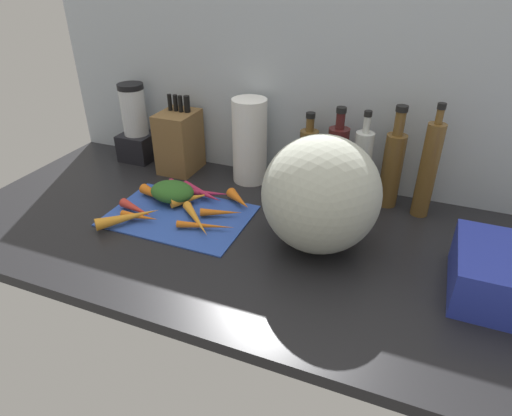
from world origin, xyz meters
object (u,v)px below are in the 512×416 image
at_px(carrot_3, 196,219).
at_px(carrot_8, 160,197).
at_px(blender_appliance, 136,128).
at_px(bottle_1, 336,161).
at_px(carrot_4, 221,212).
at_px(knife_block, 179,141).
at_px(carrot_7, 205,226).
at_px(bottle_2, 361,168).
at_px(bottle_4, 428,170).
at_px(carrot_5, 180,191).
at_px(carrot_9, 137,209).
at_px(bottle_0, 308,158).
at_px(bottle_3, 392,167).
at_px(winter_squash, 321,194).
at_px(carrot_10, 183,191).
at_px(carrot_11, 140,217).
at_px(carrot_6, 190,198).
at_px(cutting_board, 179,215).
at_px(dish_rack, 509,277).
at_px(carrot_1, 202,193).
at_px(carrot_2, 239,200).
at_px(carrot_12, 128,217).
at_px(paper_towel_roll, 250,141).
at_px(carrot_0, 202,193).

bearing_deg(carrot_3, carrot_8, 156.79).
bearing_deg(blender_appliance, bottle_1, -1.19).
relative_size(carrot_4, knife_block, 0.45).
relative_size(carrot_7, bottle_2, 0.55).
relative_size(knife_block, bottle_4, 0.79).
bearing_deg(bottle_4, knife_block, 179.55).
bearing_deg(bottle_4, carrot_5, -166.22).
height_order(carrot_4, carrot_9, carrot_9).
distance_m(carrot_8, bottle_0, 0.48).
height_order(carrot_3, bottle_3, bottle_3).
distance_m(carrot_9, winter_squash, 0.55).
relative_size(carrot_10, carrot_11, 1.10).
bearing_deg(carrot_6, blender_appliance, 145.47).
bearing_deg(carrot_4, carrot_5, 158.62).
xyz_separation_m(cutting_board, dish_rack, (0.86, -0.03, 0.05)).
bearing_deg(winter_squash, carrot_1, 165.89).
xyz_separation_m(carrot_2, carrot_12, (-0.25, -0.21, 0.00)).
distance_m(carrot_7, knife_block, 0.43).
xyz_separation_m(carrot_3, knife_block, (-0.23, 0.31, 0.09)).
distance_m(carrot_9, carrot_12, 0.05).
bearing_deg(carrot_8, dish_rack, -4.53).
relative_size(cutting_board, carrot_3, 2.31).
distance_m(carrot_11, knife_block, 0.37).
bearing_deg(carrot_12, carrot_2, 40.17).
height_order(blender_appliance, paper_towel_roll, blender_appliance).
bearing_deg(carrot_7, paper_towel_roll, 91.51).
distance_m(carrot_1, carrot_11, 0.21).
distance_m(carrot_3, carrot_8, 0.18).
xyz_separation_m(bottle_0, bottle_2, (0.17, -0.04, 0.02)).
bearing_deg(knife_block, carrot_1, -44.60).
relative_size(carrot_10, bottle_2, 0.43).
xyz_separation_m(carrot_12, bottle_2, (0.58, 0.37, 0.10)).
bearing_deg(carrot_0, carrot_8, -146.42).
xyz_separation_m(blender_appliance, bottle_1, (0.74, -0.02, -0.00)).
bearing_deg(carrot_2, winter_squash, -20.93).
distance_m(bottle_0, bottle_2, 0.18).
xyz_separation_m(carrot_0, blender_appliance, (-0.37, 0.19, 0.10)).
bearing_deg(carrot_11, winter_squash, 9.60).
bearing_deg(carrot_3, winter_squash, 6.64).
relative_size(carrot_5, knife_block, 0.60).
bearing_deg(winter_squash, carrot_6, 172.43).
distance_m(bottle_0, bottle_4, 0.36).
distance_m(cutting_board, carrot_12, 0.14).
height_order(carrot_4, carrot_6, carrot_6).
bearing_deg(paper_towel_roll, carrot_5, -128.70).
bearing_deg(carrot_2, carrot_8, -162.62).
bearing_deg(carrot_0, bottle_4, 14.35).
distance_m(winter_squash, bottle_1, 0.28).
height_order(carrot_1, carrot_12, carrot_12).
bearing_deg(bottle_3, blender_appliance, 179.58).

